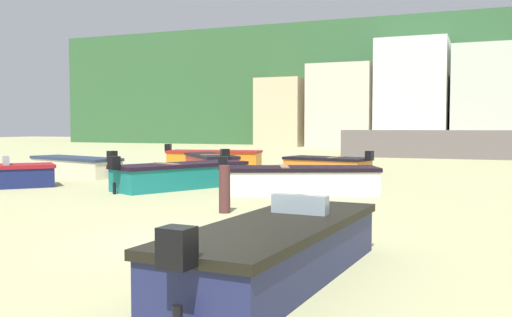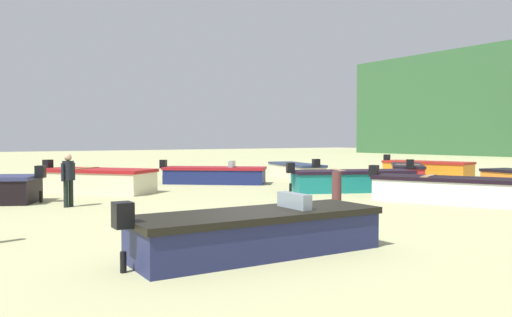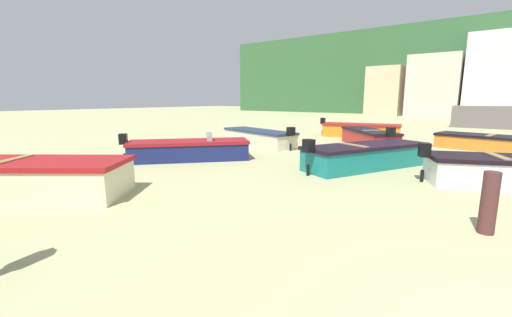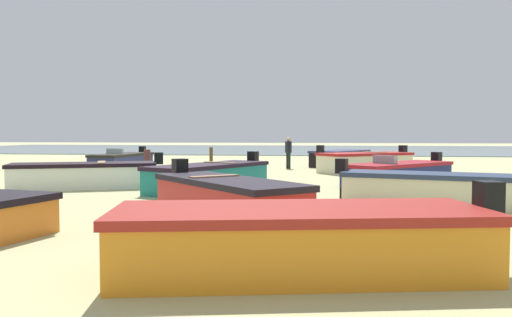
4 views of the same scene
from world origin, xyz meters
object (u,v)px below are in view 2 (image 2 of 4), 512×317
at_px(boat_cream_8, 97,180).
at_px(beach_walker_foreground, 68,176).
at_px(boat_red_1, 407,173).
at_px(boat_white_3, 445,189).
at_px(boat_navy_0, 257,232).
at_px(boat_cream_6, 296,171).
at_px(mooring_post_mid_beach, 337,191).
at_px(boat_navy_9, 215,175).
at_px(boat_teal_2, 351,181).
at_px(boat_orange_4, 427,169).

bearing_deg(boat_cream_8, beach_walker_foreground, 25.20).
relative_size(boat_red_1, boat_white_3, 0.86).
xyz_separation_m(boat_navy_0, boat_cream_6, (-13.23, 11.80, 0.00)).
relative_size(boat_navy_0, mooring_post_mid_beach, 4.34).
height_order(boat_red_1, mooring_post_mid_beach, boat_red_1).
height_order(boat_cream_8, mooring_post_mid_beach, boat_cream_8).
height_order(boat_navy_0, boat_red_1, boat_red_1).
xyz_separation_m(boat_navy_0, boat_cream_8, (-12.21, 1.02, 0.07)).
bearing_deg(boat_navy_9, boat_teal_2, 64.94).
height_order(boat_navy_0, boat_cream_6, boat_cream_6).
height_order(boat_orange_4, boat_navy_9, boat_orange_4).
xyz_separation_m(boat_red_1, boat_teal_2, (1.61, -5.41, -0.01)).
xyz_separation_m(boat_teal_2, mooring_post_mid_beach, (3.65, -4.32, 0.14)).
xyz_separation_m(boat_teal_2, beach_walker_foreground, (-1.68, -10.34, 0.53)).
bearing_deg(boat_cream_8, boat_cream_6, 149.51).
xyz_separation_m(boat_red_1, boat_cream_8, (-3.79, -13.71, 0.03)).
xyz_separation_m(boat_red_1, boat_cream_6, (-4.81, -2.93, -0.03)).
bearing_deg(boat_navy_9, boat_red_1, 102.53).
bearing_deg(boat_navy_0, mooring_post_mid_beach, 126.18).
relative_size(boat_orange_4, mooring_post_mid_beach, 4.43).
xyz_separation_m(boat_cream_6, boat_navy_9, (0.28, -5.08, -0.01)).
relative_size(boat_cream_8, mooring_post_mid_beach, 4.05).
height_order(boat_red_1, boat_orange_4, boat_red_1).
height_order(boat_red_1, boat_cream_6, boat_red_1).
xyz_separation_m(boat_navy_0, boat_orange_4, (-10.16, 18.58, 0.03)).
distance_m(boat_red_1, boat_cream_6, 5.63).
bearing_deg(boat_teal_2, boat_red_1, 131.86).
bearing_deg(mooring_post_mid_beach, boat_red_1, 118.40).
xyz_separation_m(mooring_post_mid_beach, beach_walker_foreground, (-5.33, -6.03, 0.38)).
relative_size(boat_white_3, boat_orange_4, 0.96).
bearing_deg(boat_cream_8, boat_orange_4, 137.41).
bearing_deg(boat_cream_6, boat_white_3, -86.40).
bearing_deg(boat_orange_4, mooring_post_mid_beach, 15.38).
bearing_deg(boat_cream_8, boat_navy_9, 151.48).
relative_size(boat_teal_2, boat_cream_6, 0.97).
distance_m(boat_teal_2, boat_cream_8, 9.90).
bearing_deg(boat_white_3, boat_cream_6, -126.48).
distance_m(boat_red_1, boat_cream_8, 14.22).
xyz_separation_m(boat_white_3, boat_cream_6, (-10.62, 2.47, -0.02)).
distance_m(boat_navy_0, mooring_post_mid_beach, 5.92).
height_order(boat_orange_4, mooring_post_mid_beach, boat_orange_4).
bearing_deg(boat_cream_8, boat_red_1, 128.63).
height_order(boat_teal_2, boat_white_3, boat_teal_2).
bearing_deg(beach_walker_foreground, boat_cream_8, 31.77).
distance_m(boat_navy_0, boat_red_1, 16.97).
bearing_deg(boat_navy_0, beach_walker_foreground, -169.21).
bearing_deg(boat_red_1, beach_walker_foreground, -131.52).
relative_size(boat_orange_4, boat_cream_6, 1.00).
bearing_deg(boat_navy_9, boat_cream_8, -40.62).
bearing_deg(boat_cream_6, boat_cream_8, -157.87).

